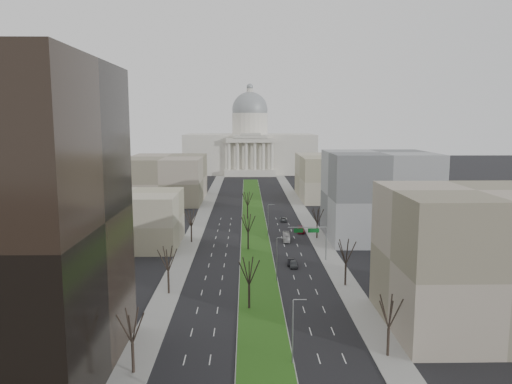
{
  "coord_description": "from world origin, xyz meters",
  "views": [
    {
      "loc": [
        -2.47,
        -43.11,
        32.63
      ],
      "look_at": [
        0.59,
        109.82,
        10.56
      ],
      "focal_mm": 35.0,
      "sensor_mm": 36.0,
      "label": 1
    }
  ],
  "objects": [
    {
      "name": "car_grey_near",
      "position": [
        8.08,
        64.88,
        0.72
      ],
      "size": [
        1.84,
        4.3,
        1.45
      ],
      "primitive_type": "imported",
      "rotation": [
        0.0,
        0.0,
        -0.03
      ],
      "color": "#464A4E",
      "rests_on": "ground"
    },
    {
      "name": "streetlamp_median_c",
      "position": [
        3.76,
        95.0,
        4.81
      ],
      "size": [
        1.9,
        0.2,
        9.16
      ],
      "color": "gray",
      "rests_on": "ground"
    },
    {
      "name": "tree_left_near",
      "position": [
        -17.2,
        18.0,
        6.61
      ],
      "size": [
        5.1,
        5.1,
        9.18
      ],
      "color": "black",
      "rests_on": "ground"
    },
    {
      "name": "building_grey_right",
      "position": [
        34.0,
        92.0,
        12.0
      ],
      "size": [
        28.0,
        26.0,
        24.0
      ],
      "primitive_type": "cube",
      "color": "slate",
      "rests_on": "ground"
    },
    {
      "name": "tree_right_mid",
      "position": [
        17.2,
        52.0,
        7.16
      ],
      "size": [
        5.52,
        5.52,
        9.94
      ],
      "color": "black",
      "rests_on": "ground"
    },
    {
      "name": "sidewalk_left",
      "position": [
        -17.5,
        95.0,
        0.07
      ],
      "size": [
        5.0,
        330.0,
        0.15
      ],
      "primitive_type": "cube",
      "color": "gray",
      "rests_on": "ground"
    },
    {
      "name": "streetlamp_median_b",
      "position": [
        3.76,
        55.0,
        4.81
      ],
      "size": [
        1.9,
        0.2,
        9.16
      ],
      "color": "gray",
      "rests_on": "ground"
    },
    {
      "name": "tree_median_b",
      "position": [
        -2.0,
        80.0,
        7.0
      ],
      "size": [
        5.4,
        5.4,
        9.72
      ],
      "color": "black",
      "rests_on": "ground"
    },
    {
      "name": "car_grey_far",
      "position": [
        9.66,
        115.89,
        0.61
      ],
      "size": [
        2.16,
        4.45,
        1.22
      ],
      "primitive_type": "imported",
      "rotation": [
        0.0,
        0.0,
        -0.03
      ],
      "color": "#4D5155",
      "rests_on": "ground"
    },
    {
      "name": "sidewalk_right",
      "position": [
        17.5,
        95.0,
        0.07
      ],
      "size": [
        5.0,
        330.0,
        0.15
      ],
      "primitive_type": "cube",
      "color": "gray",
      "rests_on": "ground"
    },
    {
      "name": "capitol",
      "position": [
        0.0,
        269.59,
        16.31
      ],
      "size": [
        80.0,
        46.0,
        55.0
      ],
      "color": "beige",
      "rests_on": "ground"
    },
    {
      "name": "building_far_right",
      "position": [
        35.0,
        165.0,
        9.0
      ],
      "size": [
        30.0,
        40.0,
        18.0
      ],
      "primitive_type": "cube",
      "color": "tan",
      "rests_on": "ground"
    },
    {
      "name": "tree_median_a",
      "position": [
        -2.0,
        40.0,
        7.0
      ],
      "size": [
        5.4,
        5.4,
        9.72
      ],
      "color": "black",
      "rests_on": "ground"
    },
    {
      "name": "tree_right_far",
      "position": [
        17.2,
        92.0,
        6.53
      ],
      "size": [
        5.04,
        5.04,
        9.07
      ],
      "color": "black",
      "rests_on": "ground"
    },
    {
      "name": "tree_right_near",
      "position": [
        17.2,
        22.0,
        6.69
      ],
      "size": [
        5.16,
        5.16,
        9.29
      ],
      "color": "black",
      "rests_on": "ground"
    },
    {
      "name": "streetlamp_median_a",
      "position": [
        3.76,
        20.0,
        4.81
      ],
      "size": [
        1.9,
        0.2,
        9.16
      ],
      "color": "gray",
      "rests_on": "ground"
    },
    {
      "name": "median",
      "position": [
        0.0,
        118.99,
        0.1
      ],
      "size": [
        8.0,
        222.03,
        0.2
      ],
      "color": "#999993",
      "rests_on": "ground"
    },
    {
      "name": "ground",
      "position": [
        0.0,
        120.0,
        0.0
      ],
      "size": [
        600.0,
        600.0,
        0.0
      ],
      "primitive_type": "plane",
      "color": "black",
      "rests_on": "ground"
    },
    {
      "name": "tree_median_c",
      "position": [
        -2.0,
        120.0,
        7.0
      ],
      "size": [
        5.4,
        5.4,
        9.72
      ],
      "color": "black",
      "rests_on": "ground"
    },
    {
      "name": "tree_left_mid",
      "position": [
        -17.2,
        48.0,
        7.0
      ],
      "size": [
        5.4,
        5.4,
        9.72
      ],
      "color": "black",
      "rests_on": "ground"
    },
    {
      "name": "building_tan_right",
      "position": [
        33.0,
        32.0,
        11.0
      ],
      "size": [
        26.0,
        24.0,
        22.0
      ],
      "primitive_type": "cube",
      "color": "gray",
      "rests_on": "ground"
    },
    {
      "name": "car_red",
      "position": [
        13.5,
        99.41,
        0.78
      ],
      "size": [
        2.57,
        5.52,
        1.56
      ],
      "primitive_type": "imported",
      "rotation": [
        0.0,
        0.0,
        -0.07
      ],
      "color": "maroon",
      "rests_on": "ground"
    },
    {
      "name": "building_beige_left",
      "position": [
        -33.0,
        85.0,
        7.0
      ],
      "size": [
        26.0,
        22.0,
        14.0
      ],
      "primitive_type": "cube",
      "color": "tan",
      "rests_on": "ground"
    },
    {
      "name": "box_van",
      "position": [
        8.47,
        89.57,
        1.05
      ],
      "size": [
        2.13,
        7.62,
        2.1
      ],
      "primitive_type": "imported",
      "rotation": [
        0.0,
        0.0,
        -0.05
      ],
      "color": "#BCBCBC",
      "rests_on": "ground"
    },
    {
      "name": "building_far_left",
      "position": [
        -35.0,
        160.0,
        9.0
      ],
      "size": [
        30.0,
        40.0,
        18.0
      ],
      "primitive_type": "cube",
      "color": "gray",
      "rests_on": "ground"
    },
    {
      "name": "tree_left_far",
      "position": [
        -17.2,
        88.0,
        6.84
      ],
      "size": [
        5.28,
        5.28,
        9.5
      ],
      "color": "black",
      "rests_on": "ground"
    },
    {
      "name": "mast_arm_signs",
      "position": [
        13.49,
        70.03,
        6.11
      ],
      "size": [
        9.12,
        0.24,
        8.09
      ],
      "color": "gray",
      "rests_on": "ground"
    },
    {
      "name": "car_black",
      "position": [
        7.67,
        66.75,
        0.67
      ],
      "size": [
        1.93,
        4.2,
        1.34
      ],
      "primitive_type": "imported",
      "rotation": [
        0.0,
        0.0,
        -0.13
      ],
      "color": "black",
      "rests_on": "ground"
    }
  ]
}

